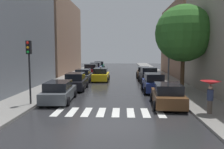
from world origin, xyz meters
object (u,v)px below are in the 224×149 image
at_px(parked_car_right_second, 154,83).
at_px(lamp_post_right, 169,48).
at_px(parked_car_right_third, 148,75).
at_px(street_tree_right, 184,33).
at_px(pedestrian_foreground, 210,89).
at_px(taxi_midroad, 101,75).
at_px(parked_car_left_sixth, 99,66).
at_px(parked_car_left_second, 76,82).
at_px(parked_car_right_fourth, 144,72).
at_px(parked_car_left_fourth, 91,70).
at_px(parked_car_right_nearest, 168,95).
at_px(traffic_light_left_corner, 29,58).
at_px(parked_car_left_nearest, 59,92).
at_px(parked_car_left_fifth, 96,68).
at_px(parked_car_left_third, 83,76).

xyz_separation_m(parked_car_right_second, lamp_post_right, (1.84, 2.57, 3.24)).
xyz_separation_m(parked_car_right_third, street_tree_right, (2.41, -6.55, 4.51)).
bearing_deg(pedestrian_foreground, parked_car_right_third, -141.38).
bearing_deg(taxi_midroad, parked_car_left_sixth, 6.39).
xyz_separation_m(parked_car_left_second, street_tree_right, (10.06, -0.62, 4.58)).
bearing_deg(parked_car_left_second, parked_car_right_third, -53.65).
xyz_separation_m(parked_car_left_second, parked_car_right_fourth, (7.53, 11.22, -0.05)).
relative_size(parked_car_left_second, lamp_post_right, 0.64).
relative_size(parked_car_left_fourth, parked_car_right_nearest, 0.93).
bearing_deg(traffic_light_left_corner, parked_car_right_nearest, 2.83).
height_order(parked_car_left_nearest, parked_car_left_second, parked_car_left_second).
distance_m(parked_car_left_second, street_tree_right, 11.07).
distance_m(parked_car_left_second, parked_car_left_fourth, 12.84).
xyz_separation_m(parked_car_right_third, traffic_light_left_corner, (-9.40, -12.83, 2.45)).
height_order(pedestrian_foreground, traffic_light_left_corner, traffic_light_left_corner).
bearing_deg(pedestrian_foreground, lamp_post_right, -147.03).
height_order(parked_car_right_nearest, parked_car_right_third, parked_car_right_third).
bearing_deg(parked_car_left_sixth, parked_car_left_second, 178.74).
xyz_separation_m(parked_car_left_fifth, parked_car_right_third, (7.90, -13.25, 0.03)).
relative_size(parked_car_right_nearest, street_tree_right, 0.57).
relative_size(parked_car_left_fourth, taxi_midroad, 0.95).
bearing_deg(street_tree_right, parked_car_right_second, -176.00).
bearing_deg(street_tree_right, pedestrian_foreground, -93.24).
height_order(parked_car_left_nearest, parked_car_right_nearest, parked_car_right_nearest).
relative_size(taxi_midroad, pedestrian_foreground, 2.29).
height_order(parked_car_left_sixth, pedestrian_foreground, pedestrian_foreground).
distance_m(parked_car_right_second, traffic_light_left_corner, 11.28).
bearing_deg(parked_car_right_second, parked_car_left_fifth, 20.62).
xyz_separation_m(parked_car_left_second, traffic_light_left_corner, (-1.75, -6.90, 2.51)).
bearing_deg(street_tree_right, parked_car_left_fifth, 117.52).
relative_size(parked_car_left_nearest, parked_car_left_second, 1.10).
relative_size(parked_car_left_nearest, street_tree_right, 0.61).
bearing_deg(taxi_midroad, parked_car_left_second, 165.27).
bearing_deg(parked_car_right_second, parked_car_left_second, 83.42).
bearing_deg(parked_car_left_fourth, parked_car_left_fifth, 3.34).
bearing_deg(parked_car_left_nearest, parked_car_left_third, -1.93).
bearing_deg(parked_car_right_nearest, street_tree_right, -19.77).
xyz_separation_m(taxi_midroad, street_tree_right, (8.27, -7.47, 4.58)).
height_order(parked_car_right_fourth, traffic_light_left_corner, traffic_light_left_corner).
bearing_deg(parked_car_left_third, parked_car_right_fourth, -55.93).
height_order(parked_car_left_fifth, traffic_light_left_corner, traffic_light_left_corner).
height_order(parked_car_left_third, pedestrian_foreground, pedestrian_foreground).
bearing_deg(parked_car_right_third, parked_car_right_second, 175.77).
height_order(parked_car_right_second, taxi_midroad, taxi_midroad).
relative_size(parked_car_right_third, pedestrian_foreground, 2.15).
bearing_deg(traffic_light_left_corner, parked_car_left_third, 83.50).
distance_m(parked_car_left_sixth, parked_car_right_fourth, 15.67).
relative_size(parked_car_right_nearest, parked_car_right_fourth, 0.99).
distance_m(parked_car_left_nearest, parked_car_right_second, 8.87).
bearing_deg(taxi_midroad, parked_car_right_nearest, -156.31).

